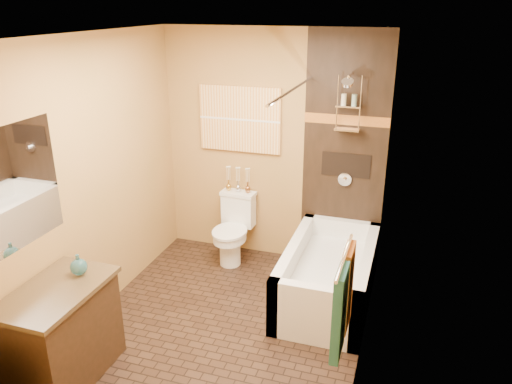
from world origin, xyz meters
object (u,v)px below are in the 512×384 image
at_px(sunset_painting, 240,119).
at_px(bathtub, 328,279).
at_px(toilet, 233,228).
at_px(vanity, 62,334).

relative_size(sunset_painting, bathtub, 0.60).
xyz_separation_m(sunset_painting, toilet, (0.00, -0.25, -1.17)).
bearing_deg(toilet, vanity, -101.45).
distance_m(sunset_painting, bathtub, 1.90).
relative_size(toilet, vanity, 0.85).
bearing_deg(sunset_painting, vanity, -103.37).
height_order(toilet, vanity, vanity).
distance_m(sunset_painting, toilet, 1.20).
height_order(bathtub, toilet, toilet).
height_order(sunset_painting, bathtub, sunset_painting).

